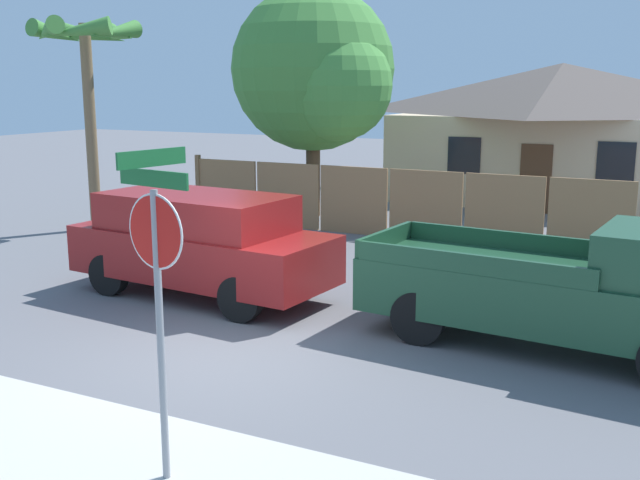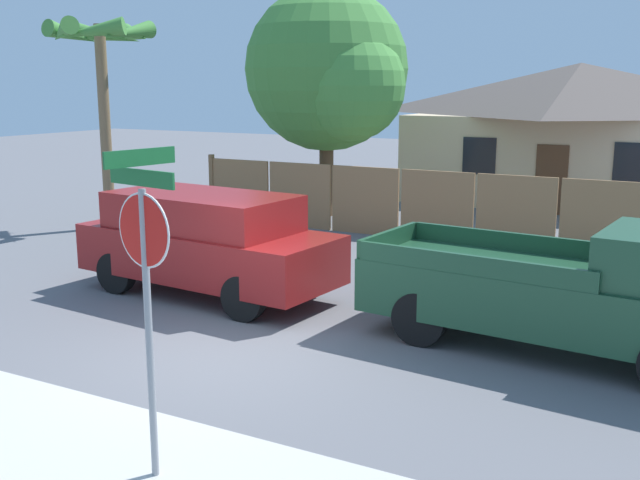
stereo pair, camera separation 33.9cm
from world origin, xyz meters
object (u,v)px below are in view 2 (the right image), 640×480
at_px(red_suv, 207,240).
at_px(orange_pickup, 575,291).
at_px(house, 577,129).
at_px(palm_tree, 101,51).
at_px(oak_tree, 332,73).
at_px(stop_sign, 145,262).

relative_size(red_suv, orange_pickup, 0.89).
distance_m(red_suv, orange_pickup, 6.27).
xyz_separation_m(house, red_suv, (-3.57, -15.21, -1.28)).
height_order(palm_tree, orange_pickup, palm_tree).
height_order(palm_tree, red_suv, palm_tree).
height_order(oak_tree, palm_tree, oak_tree).
distance_m(oak_tree, red_suv, 8.88).
distance_m(orange_pickup, stop_sign, 6.19).
relative_size(oak_tree, stop_sign, 2.03).
bearing_deg(orange_pickup, oak_tree, 139.65).
relative_size(palm_tree, red_suv, 1.07).
bearing_deg(stop_sign, house, 99.14).
bearing_deg(orange_pickup, red_suv, -175.12).
xyz_separation_m(oak_tree, stop_sign, (5.15, -13.52, -1.89)).
bearing_deg(house, palm_tree, -130.56).
relative_size(oak_tree, orange_pickup, 1.15).
bearing_deg(palm_tree, oak_tree, 44.55).
bearing_deg(palm_tree, red_suv, -32.79).
distance_m(oak_tree, stop_sign, 14.59).
height_order(oak_tree, red_suv, oak_tree).
bearing_deg(orange_pickup, house, 105.15).
bearing_deg(house, orange_pickup, -79.97).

